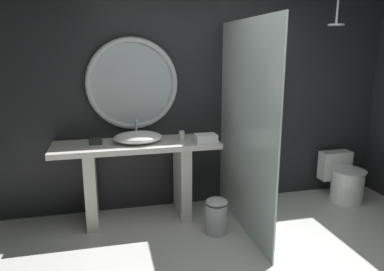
{
  "coord_description": "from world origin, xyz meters",
  "views": [
    {
      "loc": [
        -1.13,
        -2.22,
        1.84
      ],
      "look_at": [
        -0.37,
        0.93,
        1.07
      ],
      "focal_mm": 33.94,
      "sensor_mm": 36.0,
      "label": 1
    }
  ],
  "objects_px": {
    "tumbler_cup": "(182,136)",
    "round_wall_mirror": "(132,84)",
    "vessel_sink": "(138,137)",
    "tissue_box": "(96,141)",
    "waste_bin": "(216,215)",
    "toilet": "(344,179)",
    "rain_shower_head": "(336,20)",
    "folded_hand_towel": "(206,138)"
  },
  "relations": [
    {
      "from": "tumbler_cup",
      "to": "round_wall_mirror",
      "type": "height_order",
      "value": "round_wall_mirror"
    },
    {
      "from": "round_wall_mirror",
      "to": "vessel_sink",
      "type": "bearing_deg",
      "value": -86.0
    },
    {
      "from": "vessel_sink",
      "to": "tissue_box",
      "type": "xyz_separation_m",
      "value": [
        -0.44,
        0.04,
        -0.03
      ]
    },
    {
      "from": "waste_bin",
      "to": "toilet",
      "type": "bearing_deg",
      "value": 14.24
    },
    {
      "from": "rain_shower_head",
      "to": "toilet",
      "type": "distance_m",
      "value": 1.93
    },
    {
      "from": "folded_hand_towel",
      "to": "tissue_box",
      "type": "bearing_deg",
      "value": 169.42
    },
    {
      "from": "waste_bin",
      "to": "folded_hand_towel",
      "type": "height_order",
      "value": "folded_hand_towel"
    },
    {
      "from": "rain_shower_head",
      "to": "folded_hand_towel",
      "type": "relative_size",
      "value": 1.82
    },
    {
      "from": "round_wall_mirror",
      "to": "folded_hand_towel",
      "type": "height_order",
      "value": "round_wall_mirror"
    },
    {
      "from": "vessel_sink",
      "to": "waste_bin",
      "type": "height_order",
      "value": "vessel_sink"
    },
    {
      "from": "vessel_sink",
      "to": "toilet",
      "type": "bearing_deg",
      "value": -1.17
    },
    {
      "from": "vessel_sink",
      "to": "tumbler_cup",
      "type": "bearing_deg",
      "value": -3.69
    },
    {
      "from": "vessel_sink",
      "to": "rain_shower_head",
      "type": "distance_m",
      "value": 2.5
    },
    {
      "from": "tissue_box",
      "to": "toilet",
      "type": "height_order",
      "value": "tissue_box"
    },
    {
      "from": "vessel_sink",
      "to": "folded_hand_towel",
      "type": "relative_size",
      "value": 2.28
    },
    {
      "from": "round_wall_mirror",
      "to": "rain_shower_head",
      "type": "distance_m",
      "value": 2.33
    },
    {
      "from": "round_wall_mirror",
      "to": "toilet",
      "type": "xyz_separation_m",
      "value": [
        2.54,
        -0.32,
        -1.21
      ]
    },
    {
      "from": "vessel_sink",
      "to": "waste_bin",
      "type": "distance_m",
      "value": 1.16
    },
    {
      "from": "toilet",
      "to": "waste_bin",
      "type": "distance_m",
      "value": 1.86
    },
    {
      "from": "vessel_sink",
      "to": "tissue_box",
      "type": "distance_m",
      "value": 0.44
    },
    {
      "from": "tumbler_cup",
      "to": "round_wall_mirror",
      "type": "distance_m",
      "value": 0.79
    },
    {
      "from": "tissue_box",
      "to": "folded_hand_towel",
      "type": "distance_m",
      "value": 1.16
    },
    {
      "from": "tumbler_cup",
      "to": "folded_hand_towel",
      "type": "distance_m",
      "value": 0.27
    },
    {
      "from": "round_wall_mirror",
      "to": "folded_hand_towel",
      "type": "relative_size",
      "value": 4.46
    },
    {
      "from": "vessel_sink",
      "to": "rain_shower_head",
      "type": "xyz_separation_m",
      "value": [
        2.18,
        -0.12,
        1.22
      ]
    },
    {
      "from": "waste_bin",
      "to": "vessel_sink",
      "type": "bearing_deg",
      "value": 144.87
    },
    {
      "from": "round_wall_mirror",
      "to": "waste_bin",
      "type": "distance_m",
      "value": 1.67
    },
    {
      "from": "tumbler_cup",
      "to": "waste_bin",
      "type": "bearing_deg",
      "value": -61.93
    },
    {
      "from": "tissue_box",
      "to": "folded_hand_towel",
      "type": "xyz_separation_m",
      "value": [
        1.14,
        -0.21,
        0.01
      ]
    },
    {
      "from": "tumbler_cup",
      "to": "tissue_box",
      "type": "bearing_deg",
      "value": 175.83
    },
    {
      "from": "tumbler_cup",
      "to": "round_wall_mirror",
      "type": "xyz_separation_m",
      "value": [
        -0.49,
        0.29,
        0.54
      ]
    },
    {
      "from": "round_wall_mirror",
      "to": "tumbler_cup",
      "type": "bearing_deg",
      "value": -31.14
    },
    {
      "from": "tumbler_cup",
      "to": "waste_bin",
      "type": "distance_m",
      "value": 0.92
    },
    {
      "from": "waste_bin",
      "to": "tumbler_cup",
      "type": "bearing_deg",
      "value": 118.07
    },
    {
      "from": "folded_hand_towel",
      "to": "waste_bin",
      "type": "bearing_deg",
      "value": -85.56
    },
    {
      "from": "tumbler_cup",
      "to": "folded_hand_towel",
      "type": "relative_size",
      "value": 0.48
    },
    {
      "from": "toilet",
      "to": "folded_hand_towel",
      "type": "bearing_deg",
      "value": -176.1
    },
    {
      "from": "round_wall_mirror",
      "to": "waste_bin",
      "type": "xyz_separation_m",
      "value": [
        0.74,
        -0.77,
        -1.28
      ]
    },
    {
      "from": "tumbler_cup",
      "to": "tissue_box",
      "type": "xyz_separation_m",
      "value": [
        -0.91,
        0.07,
        -0.02
      ]
    },
    {
      "from": "vessel_sink",
      "to": "waste_bin",
      "type": "bearing_deg",
      "value": -35.13
    },
    {
      "from": "vessel_sink",
      "to": "rain_shower_head",
      "type": "relative_size",
      "value": 1.26
    },
    {
      "from": "tumbler_cup",
      "to": "rain_shower_head",
      "type": "relative_size",
      "value": 0.27
    }
  ]
}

